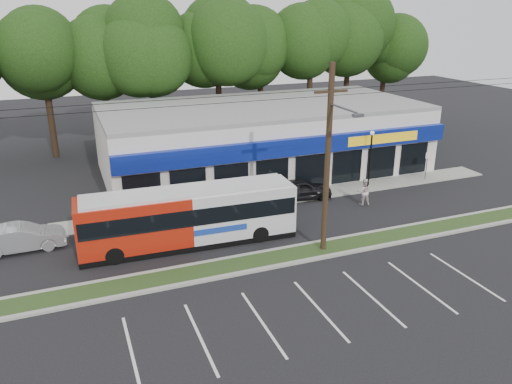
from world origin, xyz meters
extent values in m
plane|color=black|center=(0.00, 0.00, 0.00)|extent=(120.00, 120.00, 0.00)
cube|color=#263C18|center=(0.00, 1.00, 0.06)|extent=(40.00, 1.60, 0.12)
cube|color=#9E9E93|center=(0.00, 0.15, 0.07)|extent=(40.00, 0.25, 0.14)
cube|color=#9E9E93|center=(0.00, 1.85, 0.07)|extent=(40.00, 0.25, 0.14)
cube|color=#9E9E93|center=(5.00, 9.00, 0.05)|extent=(32.00, 2.20, 0.10)
cube|color=silver|center=(5.50, 16.00, 2.50)|extent=(25.00, 12.00, 5.00)
cube|color=#102395|center=(5.50, 9.75, 3.40)|extent=(25.00, 0.50, 1.20)
cube|color=black|center=(5.50, 9.94, 1.40)|extent=(24.00, 0.12, 2.40)
cube|color=yellow|center=(12.50, 9.48, 3.40)|extent=(6.00, 0.06, 0.70)
cube|color=gray|center=(5.50, 16.00, 5.15)|extent=(25.00, 12.00, 0.30)
cylinder|color=black|center=(3.00, 1.00, 5.00)|extent=(0.30, 0.30, 10.00)
cube|color=black|center=(3.00, 1.00, 8.60)|extent=(1.80, 0.12, 0.12)
cylinder|color=#59595E|center=(3.00, -0.20, 8.00)|extent=(0.10, 2.40, 0.10)
cube|color=#59595E|center=(3.00, -1.50, 7.90)|extent=(0.50, 0.25, 0.15)
cylinder|color=black|center=(0.00, 1.00, 8.70)|extent=(50.00, 0.02, 0.02)
cylinder|color=black|center=(0.00, 1.00, 8.40)|extent=(50.00, 0.02, 0.02)
cylinder|color=black|center=(11.00, 8.80, 2.00)|extent=(0.12, 0.12, 4.00)
sphere|color=silver|center=(11.00, 8.80, 4.10)|extent=(0.30, 0.30, 0.30)
cylinder|color=#59595E|center=(16.00, 8.60, 1.10)|extent=(0.06, 0.06, 2.20)
cube|color=white|center=(16.00, 8.55, 2.00)|extent=(0.45, 0.04, 0.45)
cylinder|color=black|center=(-11.00, 26.00, 2.86)|extent=(0.56, 0.56, 5.72)
sphere|color=black|center=(-11.00, 26.00, 8.45)|extent=(6.76, 6.76, 6.76)
cylinder|color=black|center=(-6.00, 26.00, 2.86)|extent=(0.56, 0.56, 5.72)
sphere|color=black|center=(-6.00, 26.00, 8.45)|extent=(6.76, 6.76, 6.76)
cylinder|color=black|center=(-1.00, 26.00, 2.86)|extent=(0.56, 0.56, 5.72)
sphere|color=black|center=(-1.00, 26.00, 8.45)|extent=(6.76, 6.76, 6.76)
cylinder|color=black|center=(4.00, 26.00, 2.86)|extent=(0.56, 0.56, 5.72)
sphere|color=black|center=(4.00, 26.00, 8.45)|extent=(6.76, 6.76, 6.76)
cylinder|color=black|center=(9.00, 26.00, 2.86)|extent=(0.56, 0.56, 5.72)
sphere|color=black|center=(9.00, 26.00, 8.45)|extent=(6.76, 6.76, 6.76)
cylinder|color=black|center=(14.00, 26.00, 2.86)|extent=(0.56, 0.56, 5.72)
sphere|color=black|center=(14.00, 26.00, 8.45)|extent=(6.76, 6.76, 6.76)
cylinder|color=black|center=(19.00, 26.00, 2.86)|extent=(0.56, 0.56, 5.72)
sphere|color=black|center=(19.00, 26.00, 8.45)|extent=(6.76, 6.76, 6.76)
cylinder|color=black|center=(24.00, 26.00, 2.86)|extent=(0.56, 0.56, 5.72)
sphere|color=black|center=(24.00, 26.00, 8.45)|extent=(6.76, 6.76, 6.76)
cube|color=#AF1E0D|center=(-6.50, 4.61, 1.70)|extent=(6.02, 2.69, 2.72)
cube|color=silver|center=(-0.58, 4.39, 1.70)|extent=(6.02, 2.69, 2.72)
cube|color=black|center=(-3.54, 4.50, 0.19)|extent=(11.94, 2.87, 0.35)
cube|color=black|center=(-3.54, 4.50, 2.02)|extent=(11.70, 2.97, 0.94)
cube|color=black|center=(2.41, 4.27, 1.88)|extent=(0.14, 2.10, 1.38)
cube|color=#193899|center=(-2.11, 3.20, 1.14)|extent=(2.96, 0.14, 0.35)
cube|color=silver|center=(-3.54, 4.50, 3.11)|extent=(11.34, 2.65, 0.18)
cylinder|color=black|center=(-7.73, 3.54, 0.47)|extent=(0.96, 0.31, 0.95)
cylinder|color=black|center=(-7.64, 5.77, 0.47)|extent=(0.96, 0.31, 0.95)
cylinder|color=black|center=(0.21, 3.24, 0.47)|extent=(0.96, 0.31, 0.95)
cylinder|color=black|center=(0.29, 5.47, 0.47)|extent=(0.96, 0.31, 0.95)
imported|color=black|center=(5.33, 8.46, 0.72)|extent=(4.41, 2.18, 1.45)
imported|color=#94989B|center=(-12.20, 7.00, 0.73)|extent=(4.49, 1.65, 1.47)
imported|color=white|center=(2.84, 8.50, 0.99)|extent=(0.86, 0.80, 1.98)
imported|color=silver|center=(8.77, 6.00, 0.92)|extent=(1.07, 0.94, 1.83)
camera|label=1|loc=(-9.32, -20.40, 12.39)|focal=35.00mm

